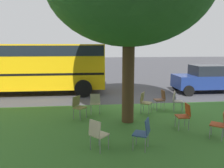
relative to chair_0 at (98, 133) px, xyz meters
The scene contains 13 objects.
ground 5.47m from the chair_0, 117.07° to the right, with size 80.00×80.00×0.00m, color #424247.
grass_verge 3.02m from the chair_0, 146.41° to the right, with size 48.00×6.00×0.01m, color #3D752D.
chair_0 is the anchor object (origin of this frame).
chair_1 4.67m from the chair_0, 129.23° to the right, with size 0.44×0.44×0.88m.
chair_2 3.84m from the chair_0, 123.49° to the right, with size 0.57×0.57×0.88m.
chair_3 3.26m from the chair_0, 90.72° to the right, with size 0.44×0.44×0.88m.
chair_4 3.29m from the chair_0, 156.66° to the right, with size 0.44×0.44×0.88m.
chair_5 4.82m from the chair_0, 137.16° to the right, with size 0.52×0.51×0.88m.
chair_6 1.26m from the chair_0, behind, with size 0.56×0.56×0.88m.
chair_7 3.77m from the chair_0, behind, with size 0.58×0.58×0.88m.
chair_8 2.86m from the chair_0, 77.24° to the right, with size 0.59×0.58×0.88m.
parked_car 9.66m from the chair_0, 134.78° to the right, with size 3.70×1.92×1.65m.
school_bus 8.95m from the chair_0, 59.37° to the right, with size 10.40×2.80×2.88m.
Camera 1 is at (2.68, 10.50, 2.86)m, focal length 35.54 mm.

